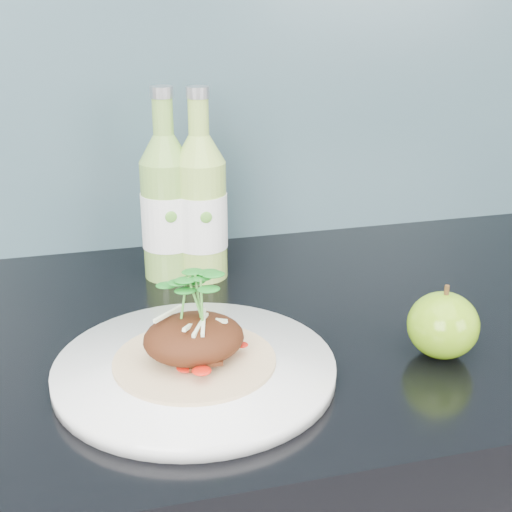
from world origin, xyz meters
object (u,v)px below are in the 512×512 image
at_px(dinner_plate, 195,369).
at_px(green_apple, 443,325).
at_px(cider_bottle_right, 201,208).
at_px(cider_bottle_left, 167,207).

height_order(dinner_plate, green_apple, green_apple).
xyz_separation_m(green_apple, cider_bottle_right, (-0.20, 0.28, 0.06)).
distance_m(dinner_plate, cider_bottle_left, 0.29).
bearing_deg(cider_bottle_left, dinner_plate, -82.17).
bearing_deg(dinner_plate, cider_bottle_left, 86.74).
bearing_deg(cider_bottle_right, cider_bottle_left, 150.54).
xyz_separation_m(dinner_plate, cider_bottle_right, (0.06, 0.26, 0.09)).
bearing_deg(green_apple, cider_bottle_right, 125.63).
relative_size(dinner_plate, green_apple, 4.25).
height_order(dinner_plate, cider_bottle_left, cider_bottle_left).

